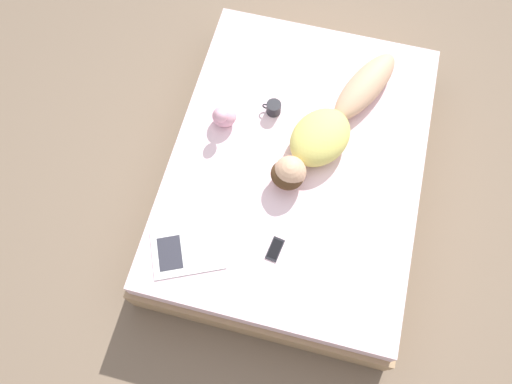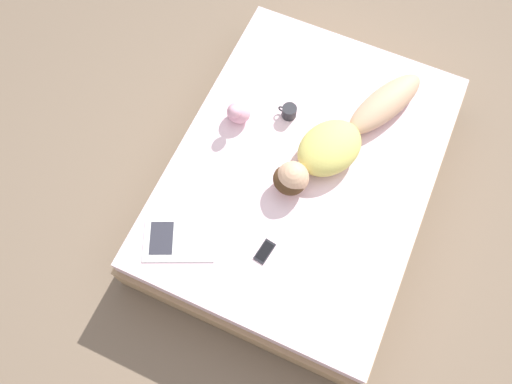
% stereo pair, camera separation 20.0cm
% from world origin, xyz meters
% --- Properties ---
extents(ground_plane, '(12.00, 12.00, 0.00)m').
position_xyz_m(ground_plane, '(0.00, 0.00, 0.00)').
color(ground_plane, '#7A6651').
extents(bed, '(1.64, 2.18, 0.43)m').
position_xyz_m(bed, '(0.00, 0.00, 0.21)').
color(bed, tan).
rests_on(bed, ground_plane).
extents(person, '(0.72, 1.24, 0.20)m').
position_xyz_m(person, '(-0.15, -0.22, 0.52)').
color(person, tan).
rests_on(person, bed).
extents(open_magazine, '(0.51, 0.44, 0.01)m').
position_xyz_m(open_magazine, '(0.50, 0.76, 0.43)').
color(open_magazine, white).
rests_on(open_magazine, bed).
extents(coffee_mug, '(0.13, 0.10, 0.09)m').
position_xyz_m(coffee_mug, '(0.23, -0.30, 0.47)').
color(coffee_mug, '#232328').
rests_on(coffee_mug, bed).
extents(cell_phone, '(0.09, 0.15, 0.01)m').
position_xyz_m(cell_phone, '(-0.00, 0.62, 0.44)').
color(cell_phone, black).
rests_on(cell_phone, bed).
extents(plush_toy, '(0.16, 0.17, 0.20)m').
position_xyz_m(plush_toy, '(0.52, -0.13, 0.51)').
color(plush_toy, '#DB9EB2').
rests_on(plush_toy, bed).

